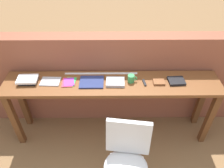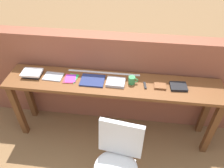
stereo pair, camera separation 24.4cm
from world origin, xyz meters
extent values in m
plane|color=brown|center=(0.00, 0.00, 0.00)|extent=(40.00, 40.00, 0.00)
cube|color=brown|center=(0.00, 0.64, 0.65)|extent=(6.00, 0.20, 1.29)
cube|color=brown|center=(0.00, 0.30, 0.86)|extent=(2.50, 0.44, 0.04)
cube|color=#5B341A|center=(-1.19, 0.14, 0.42)|extent=(0.07, 0.07, 0.84)
cube|color=#5B341A|center=(1.19, 0.14, 0.42)|extent=(0.07, 0.07, 0.84)
cube|color=#5B341A|center=(-1.19, 0.46, 0.42)|extent=(0.07, 0.07, 0.84)
cube|color=#5B341A|center=(1.19, 0.46, 0.42)|extent=(0.07, 0.07, 0.84)
cube|color=silver|center=(0.16, -0.31, 0.69)|extent=(0.45, 0.16, 0.40)
cylinder|color=#B2B2B7|center=(-0.01, -0.32, 0.21)|extent=(0.02, 0.02, 0.41)
cube|color=black|center=(-0.95, 0.32, 0.90)|extent=(0.19, 0.16, 0.03)
cube|color=white|center=(-0.96, 0.31, 0.92)|extent=(0.23, 0.17, 0.03)
cube|color=#9E9EA3|center=(-0.70, 0.32, 0.89)|extent=(0.23, 0.17, 0.01)
cube|color=#3399D8|center=(-0.51, 0.30, 0.88)|extent=(0.11, 0.15, 0.00)
cube|color=green|center=(-0.48, 0.31, 0.88)|extent=(0.13, 0.18, 0.00)
cube|color=#E5334C|center=(-0.51, 0.30, 0.89)|extent=(0.13, 0.17, 0.00)
cube|color=purple|center=(-0.49, 0.30, 0.89)|extent=(0.14, 0.16, 0.00)
cube|color=navy|center=(-0.23, 0.30, 0.89)|extent=(0.27, 0.22, 0.02)
cube|color=#9E9EA3|center=(0.04, 0.29, 0.90)|extent=(0.21, 0.17, 0.03)
cylinder|color=#338C4C|center=(0.22, 0.32, 0.93)|extent=(0.08, 0.08, 0.09)
torus|color=#338C4C|center=(0.26, 0.32, 0.93)|extent=(0.06, 0.01, 0.06)
cube|color=black|center=(0.37, 0.29, 0.89)|extent=(0.04, 0.11, 0.02)
cube|color=brown|center=(0.53, 0.29, 0.89)|extent=(0.13, 0.10, 0.02)
cube|color=black|center=(0.74, 0.31, 0.89)|extent=(0.19, 0.16, 0.03)
cube|color=silver|center=(-0.13, 0.47, 0.88)|extent=(0.87, 0.03, 0.00)
camera|label=1|loc=(-0.01, -1.61, 2.48)|focal=35.00mm
camera|label=2|loc=(0.23, -1.60, 2.48)|focal=35.00mm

